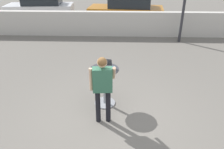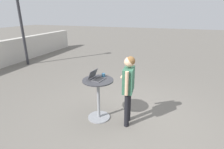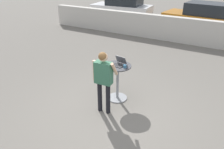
{
  "view_description": "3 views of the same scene",
  "coord_description": "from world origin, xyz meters",
  "px_view_note": "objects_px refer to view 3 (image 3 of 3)",
  "views": [
    {
      "loc": [
        0.2,
        -3.95,
        3.23
      ],
      "look_at": [
        0.05,
        0.3,
        1.04
      ],
      "focal_mm": 35.0,
      "sensor_mm": 36.0,
      "label": 1
    },
    {
      "loc": [
        -3.48,
        -0.77,
        2.42
      ],
      "look_at": [
        -0.11,
        0.39,
        1.13
      ],
      "focal_mm": 28.0,
      "sensor_mm": 36.0,
      "label": 2
    },
    {
      "loc": [
        2.29,
        -3.77,
        3.24
      ],
      "look_at": [
        -0.04,
        0.23,
        0.96
      ],
      "focal_mm": 35.0,
      "sensor_mm": 36.0,
      "label": 3
    }
  ],
  "objects_px": {
    "laptop": "(119,63)",
    "coffee_mug": "(125,66)",
    "cafe_table": "(118,79)",
    "parked_car_further_down": "(122,9)",
    "parked_car_near_street": "(205,17)",
    "standing_person": "(103,76)"
  },
  "relations": [
    {
      "from": "laptop",
      "to": "standing_person",
      "type": "distance_m",
      "value": 0.74
    },
    {
      "from": "cafe_table",
      "to": "laptop",
      "type": "height_order",
      "value": "laptop"
    },
    {
      "from": "cafe_table",
      "to": "standing_person",
      "type": "relative_size",
      "value": 0.62
    },
    {
      "from": "laptop",
      "to": "parked_car_near_street",
      "type": "relative_size",
      "value": 0.08
    },
    {
      "from": "standing_person",
      "to": "coffee_mug",
      "type": "bearing_deg",
      "value": 71.7
    },
    {
      "from": "cafe_table",
      "to": "parked_car_further_down",
      "type": "distance_m",
      "value": 9.51
    },
    {
      "from": "cafe_table",
      "to": "laptop",
      "type": "xyz_separation_m",
      "value": [
        0.01,
        0.04,
        0.44
      ]
    },
    {
      "from": "parked_car_further_down",
      "to": "laptop",
      "type": "bearing_deg",
      "value": -62.65
    },
    {
      "from": "cafe_table",
      "to": "parked_car_near_street",
      "type": "relative_size",
      "value": 0.22
    },
    {
      "from": "coffee_mug",
      "to": "standing_person",
      "type": "relative_size",
      "value": 0.07
    },
    {
      "from": "coffee_mug",
      "to": "cafe_table",
      "type": "bearing_deg",
      "value": 169.17
    },
    {
      "from": "laptop",
      "to": "coffee_mug",
      "type": "relative_size",
      "value": 3.13
    },
    {
      "from": "coffee_mug",
      "to": "parked_car_near_street",
      "type": "relative_size",
      "value": 0.03
    },
    {
      "from": "laptop",
      "to": "parked_car_further_down",
      "type": "height_order",
      "value": "parked_car_further_down"
    },
    {
      "from": "cafe_table",
      "to": "parked_car_near_street",
      "type": "xyz_separation_m",
      "value": [
        0.76,
        8.62,
        0.18
      ]
    },
    {
      "from": "laptop",
      "to": "coffee_mug",
      "type": "height_order",
      "value": "laptop"
    },
    {
      "from": "laptop",
      "to": "coffee_mug",
      "type": "xyz_separation_m",
      "value": [
        0.22,
        -0.08,
        -0.01
      ]
    },
    {
      "from": "standing_person",
      "to": "parked_car_further_down",
      "type": "xyz_separation_m",
      "value": [
        -4.36,
        9.15,
        -0.18
      ]
    },
    {
      "from": "standing_person",
      "to": "parked_car_further_down",
      "type": "bearing_deg",
      "value": 115.45
    },
    {
      "from": "laptop",
      "to": "parked_car_near_street",
      "type": "bearing_deg",
      "value": 85.02
    },
    {
      "from": "coffee_mug",
      "to": "parked_car_further_down",
      "type": "distance_m",
      "value": 9.65
    },
    {
      "from": "coffee_mug",
      "to": "standing_person",
      "type": "distance_m",
      "value": 0.69
    }
  ]
}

